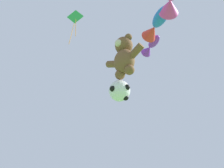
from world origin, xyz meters
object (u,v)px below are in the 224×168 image
at_px(fish_kite_violet, 151,46).
at_px(fish_kite_cobalt, 156,25).
at_px(soccer_ball_kite, 120,91).
at_px(diamond_kite, 75,19).
at_px(teddy_bear_kite, 124,56).

height_order(fish_kite_violet, fish_kite_cobalt, fish_kite_violet).
height_order(soccer_ball_kite, diamond_kite, diamond_kite).
xyz_separation_m(teddy_bear_kite, soccer_ball_kite, (-0.54, 0.21, -1.77)).
xyz_separation_m(teddy_bear_kite, fish_kite_cobalt, (1.51, 1.02, 1.91)).
distance_m(soccer_ball_kite, diamond_kite, 7.02).
xyz_separation_m(soccer_ball_kite, fish_kite_violet, (0.64, 2.22, 3.80)).
height_order(fish_kite_violet, diamond_kite, diamond_kite).
distance_m(fish_kite_violet, diamond_kite, 5.51).
bearing_deg(teddy_bear_kite, soccer_ball_kite, 158.96).
relative_size(teddy_bear_kite, diamond_kite, 0.84).
height_order(teddy_bear_kite, soccer_ball_kite, teddy_bear_kite).
bearing_deg(soccer_ball_kite, fish_kite_violet, 73.91).
relative_size(fish_kite_cobalt, diamond_kite, 0.82).
relative_size(fish_kite_violet, diamond_kite, 0.60).
height_order(fish_kite_cobalt, diamond_kite, diamond_kite).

